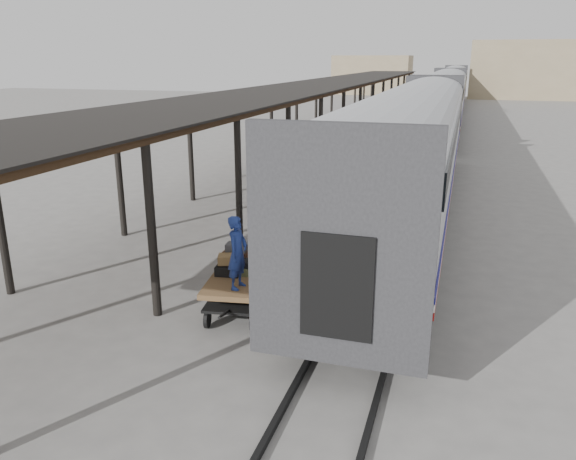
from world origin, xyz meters
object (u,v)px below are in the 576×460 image
(porter, at_px, (238,253))
(baggage_cart, at_px, (239,284))
(luggage_tug, at_px, (331,157))
(pedestrian, at_px, (257,167))

(porter, bearing_deg, baggage_cart, 26.67)
(luggage_tug, relative_size, porter, 1.01)
(baggage_cart, distance_m, pedestrian, 13.06)
(luggage_tug, bearing_deg, porter, -75.97)
(luggage_tug, xyz_separation_m, pedestrian, (-2.19, -5.16, 0.29))
(pedestrian, bearing_deg, luggage_tug, -96.08)
(baggage_cart, relative_size, luggage_tug, 1.59)
(baggage_cart, xyz_separation_m, luggage_tug, (-1.95, 17.54, -0.04))
(porter, distance_m, pedestrian, 13.77)
(baggage_cart, distance_m, luggage_tug, 17.65)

